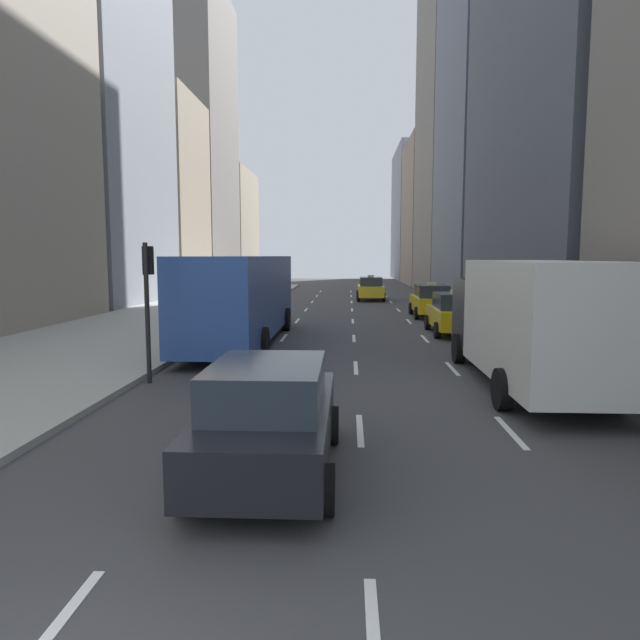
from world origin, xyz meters
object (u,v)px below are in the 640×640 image
Objects in this scene: sedan_black_near at (269,417)px; city_bus at (242,295)px; box_truck at (528,319)px; taxi_second at (454,313)px; taxi_third at (370,288)px; taxi_lead at (431,301)px; traffic_light_pole at (148,290)px.

sedan_black_near is 0.38× the size of city_bus.
city_bus is 1.38× the size of box_truck.
city_bus is (-2.81, 12.95, 0.91)m from sedan_black_near.
taxi_second is 1.00× the size of taxi_third.
taxi_lead is 0.38× the size of city_bus.
taxi_second is 0.99× the size of sedan_black_near.
box_truck is 2.33× the size of traffic_light_pole.
taxi_third is 0.52× the size of box_truck.
taxi_third is at bearing 103.86° from taxi_lead.
city_bus is 3.22× the size of traffic_light_pole.
box_truck is at bearing -84.26° from taxi_third.
taxi_lead is 6.80m from taxi_second.
city_bus is 10.94m from box_truck.
city_bus is 7.00m from traffic_light_pole.
traffic_light_pole reaches higher than city_bus.
taxi_lead and taxi_third have the same top height.
taxi_third is at bearing 74.96° from city_bus.
taxi_second reaches higher than sedan_black_near.
taxi_second is at bearing 70.34° from sedan_black_near.
taxi_second is at bearing -81.23° from taxi_third.
sedan_black_near is 8.22m from box_truck.
sedan_black_near is (-5.60, -22.48, -0.00)m from taxi_lead.
taxi_second is at bearing -90.00° from taxi_lead.
taxi_lead is at bearing 48.57° from city_bus.
taxi_lead is 1.22× the size of traffic_light_pole.
taxi_second is 18.37m from taxi_third.
taxi_lead is 16.54m from box_truck.
taxi_second is 16.65m from sedan_black_near.
city_bus reaches higher than box_truck.
sedan_black_near is 1.24× the size of traffic_light_pole.
traffic_light_pole is (-9.55, -9.60, 1.53)m from taxi_second.
taxi_second and taxi_third have the same top height.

